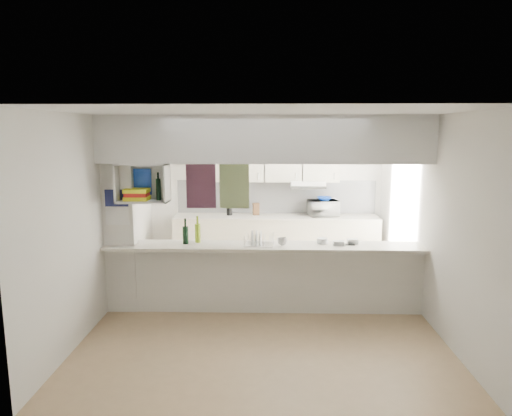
{
  "coord_description": "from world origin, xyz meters",
  "views": [
    {
      "loc": [
        0.05,
        -5.86,
        2.4
      ],
      "look_at": [
        -0.12,
        0.5,
        1.33
      ],
      "focal_mm": 32.0,
      "sensor_mm": 36.0,
      "label": 1
    }
  ],
  "objects_px": {
    "dish_rack": "(259,239)",
    "wine_bottles": "(192,233)",
    "bowl": "(324,199)",
    "microwave": "(323,208)"
  },
  "relations": [
    {
      "from": "dish_rack",
      "to": "wine_bottles",
      "type": "distance_m",
      "value": 0.91
    },
    {
      "from": "bowl",
      "to": "wine_bottles",
      "type": "height_order",
      "value": "wine_bottles"
    },
    {
      "from": "microwave",
      "to": "dish_rack",
      "type": "relative_size",
      "value": 1.27
    },
    {
      "from": "bowl",
      "to": "wine_bottles",
      "type": "distance_m",
      "value": 2.85
    },
    {
      "from": "microwave",
      "to": "dish_rack",
      "type": "distance_m",
      "value": 2.4
    },
    {
      "from": "wine_bottles",
      "to": "dish_rack",
      "type": "bearing_deg",
      "value": -5.29
    },
    {
      "from": "dish_rack",
      "to": "bowl",
      "type": "bearing_deg",
      "value": 66.68
    },
    {
      "from": "microwave",
      "to": "wine_bottles",
      "type": "xyz_separation_m",
      "value": [
        -2.0,
        -2.05,
        -0.01
      ]
    },
    {
      "from": "bowl",
      "to": "dish_rack",
      "type": "relative_size",
      "value": 0.65
    },
    {
      "from": "dish_rack",
      "to": "wine_bottles",
      "type": "bearing_deg",
      "value": 179.1
    }
  ]
}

